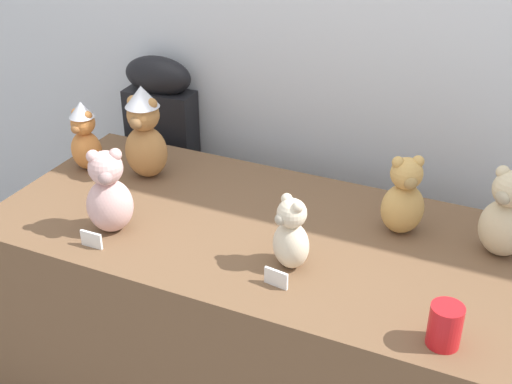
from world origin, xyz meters
TOP-DOWN VIEW (x-y plane):
  - display_table at (0.00, 0.25)m, footprint 1.64×0.78m
  - instrument_case at (-0.66, 0.77)m, footprint 0.29×0.13m
  - teddy_bear_blush at (-0.39, 0.05)m, footprint 0.18×0.17m
  - teddy_bear_caramel at (-0.48, 0.40)m, footprint 0.16×0.14m
  - teddy_bear_cream at (0.17, 0.10)m, footprint 0.14×0.14m
  - teddy_bear_ginger at (-0.71, 0.36)m, footprint 0.12×0.11m
  - teddy_bear_sand at (0.69, 0.41)m, footprint 0.17×0.16m
  - teddy_bear_honey at (0.41, 0.40)m, footprint 0.17×0.16m
  - party_cup_red at (0.62, -0.04)m, footprint 0.08×0.08m
  - name_card_front_left at (0.17, 0.00)m, footprint 0.07×0.02m
  - name_card_front_middle at (-0.39, -0.05)m, footprint 0.07×0.01m

SIDE VIEW (x-z plane):
  - display_table at x=0.00m, z-range 0.00..0.73m
  - instrument_case at x=-0.66m, z-range 0.00..1.03m
  - name_card_front_left at x=0.17m, z-range 0.73..0.78m
  - name_card_front_middle at x=-0.39m, z-range 0.73..0.78m
  - party_cup_red at x=0.62m, z-range 0.73..0.84m
  - teddy_bear_cream at x=0.17m, z-range 0.72..0.94m
  - teddy_bear_honey at x=0.41m, z-range 0.72..0.97m
  - teddy_bear_ginger at x=-0.71m, z-range 0.72..0.98m
  - teddy_bear_blush at x=-0.39m, z-range 0.72..0.99m
  - teddy_bear_sand at x=0.69m, z-range 0.72..0.99m
  - teddy_bear_caramel at x=-0.48m, z-range 0.72..1.05m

